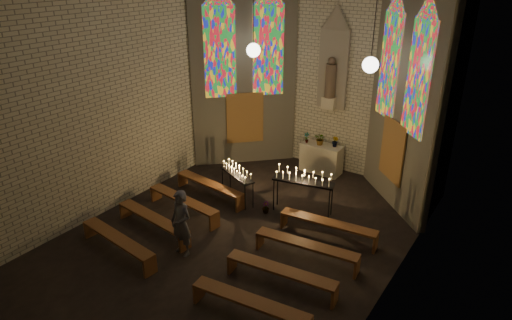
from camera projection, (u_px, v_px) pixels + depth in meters
The scene contains 18 objects.
floor at pixel (225, 246), 11.78m from camera, with size 12.00×12.00×0.00m, color black.
room at pixel (295, 79), 12.82m from camera, with size 8.22×12.43×7.00m.
altar at pixel (321, 158), 15.70m from camera, with size 1.40×0.60×1.00m, color beige.
flower_vase_left at pixel (307, 138), 15.63m from camera, with size 0.19×0.13×0.36m, color #4C723F.
flower_vase_center at pixel (321, 139), 15.43m from camera, with size 0.39×0.33×0.43m, color #4C723F.
flower_vase_right at pixel (335, 141), 15.26m from camera, with size 0.22×0.18×0.40m, color #4C723F.
aisle_flower_pot at pixel (266, 207), 13.27m from camera, with size 0.20×0.20×0.36m, color #4C723F.
votive_stand_left at pixel (237, 172), 13.70m from camera, with size 1.49×0.91×1.08m.
votive_stand_right at pixel (303, 178), 12.91m from camera, with size 1.80×0.77×1.29m.
pew_left_0 at pixel (210, 185), 14.04m from camera, with size 2.63×0.65×0.50m.
pew_right_0 at pixel (328, 224), 11.99m from camera, with size 2.63×0.65×0.50m.
pew_left_1 at pixel (183, 201), 13.13m from camera, with size 2.63×0.65×0.50m.
pew_right_1 at pixel (306, 246), 11.08m from camera, with size 2.63×0.65×0.50m.
pew_left_2 at pixel (153, 219), 12.23m from camera, with size 2.63×0.65×0.50m.
pew_right_2 at pixel (281, 272), 10.17m from camera, with size 2.63×0.65×0.50m.
pew_left_3 at pixel (118, 240), 11.32m from camera, with size 2.63×0.65×0.50m.
pew_right_3 at pixel (250, 303), 9.26m from camera, with size 2.63×0.65×0.50m.
visitor at pixel (181, 223), 11.17m from camera, with size 0.63×0.42×1.74m, color #4C4D56.
Camera 1 is at (6.18, -7.72, 6.83)m, focal length 32.00 mm.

